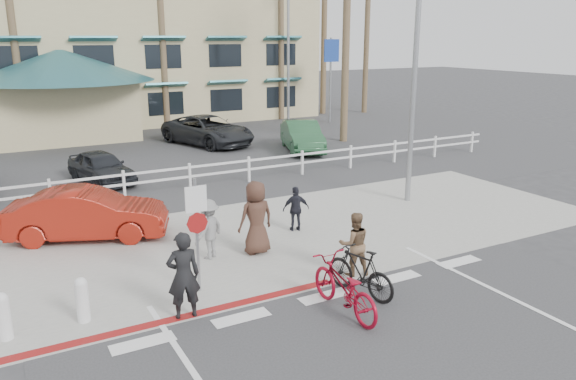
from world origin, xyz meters
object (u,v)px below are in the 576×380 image
sign_post (197,230)px  bike_red (344,287)px  bike_black (360,272)px  car_white_sedan (87,214)px

sign_post → bike_red: 3.39m
bike_red → bike_black: 0.94m
sign_post → bike_black: sign_post is taller
bike_red → car_white_sedan: 8.05m
sign_post → car_white_sedan: 5.02m
bike_black → car_white_sedan: (-4.55, 6.60, 0.16)m
bike_red → bike_black: (0.79, 0.52, -0.02)m
bike_red → bike_black: size_ratio=1.19×
car_white_sedan → bike_red: bearing=-130.4°
bike_red → sign_post: bearing=-47.5°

